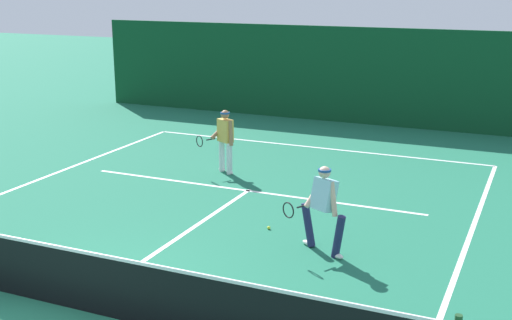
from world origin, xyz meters
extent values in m
plane|color=#1F6C4E|center=(0.00, 0.00, 0.00)|extent=(80.00, 80.00, 0.00)
cube|color=white|center=(0.00, 10.89, 0.00)|extent=(10.17, 0.10, 0.01)
cube|color=white|center=(0.00, 6.31, 0.00)|extent=(8.29, 0.10, 0.01)
cube|color=white|center=(0.00, 3.20, 0.00)|extent=(0.10, 6.40, 0.01)
cube|color=black|center=(0.00, 0.00, 0.46)|extent=(10.96, 0.02, 0.93)
cube|color=white|center=(0.00, 0.00, 0.95)|extent=(10.96, 0.03, 0.05)
cylinder|color=#1E234C|center=(3.07, 3.41, 0.40)|extent=(0.31, 0.26, 0.82)
cylinder|color=#1E234C|center=(2.39, 3.76, 0.40)|extent=(0.37, 0.29, 0.82)
ellipsoid|color=white|center=(3.07, 3.41, 0.04)|extent=(0.28, 0.22, 0.09)
ellipsoid|color=white|center=(2.39, 3.76, 0.04)|extent=(0.28, 0.22, 0.09)
cube|color=#9EDBEA|center=(2.73, 3.58, 1.09)|extent=(0.53, 0.49, 0.60)
cylinder|color=beige|center=(2.94, 3.48, 1.06)|extent=(0.23, 0.18, 0.62)
cylinder|color=beige|center=(2.52, 3.69, 1.06)|extent=(0.31, 0.48, 0.51)
sphere|color=beige|center=(2.73, 3.58, 1.50)|extent=(0.22, 0.22, 0.22)
cylinder|color=#19478C|center=(2.73, 3.58, 1.53)|extent=(0.31, 0.31, 0.04)
cylinder|color=black|center=(2.37, 3.49, 0.85)|extent=(0.15, 0.25, 0.03)
torus|color=black|center=(2.21, 3.19, 0.85)|extent=(0.27, 0.16, 0.29)
cylinder|color=silver|center=(-1.00, 7.39, 0.41)|extent=(0.20, 0.20, 0.81)
cylinder|color=silver|center=(-1.30, 7.55, 0.41)|extent=(0.20, 0.20, 0.81)
ellipsoid|color=white|center=(-1.00, 7.39, 0.04)|extent=(0.28, 0.22, 0.09)
ellipsoid|color=white|center=(-1.30, 7.55, 0.04)|extent=(0.28, 0.22, 0.09)
cube|color=#E5B24C|center=(-1.15, 7.47, 1.10)|extent=(0.48, 0.40, 0.57)
cylinder|color=#9E704C|center=(-0.94, 7.36, 1.07)|extent=(0.17, 0.15, 0.63)
cylinder|color=#9E704C|center=(-1.36, 7.58, 1.07)|extent=(0.35, 0.54, 0.44)
sphere|color=#9E704C|center=(-1.15, 7.47, 1.51)|extent=(0.22, 0.22, 0.22)
cylinder|color=#19478C|center=(-1.15, 7.47, 1.55)|extent=(0.32, 0.32, 0.04)
cylinder|color=black|center=(-1.52, 7.38, 0.85)|extent=(0.15, 0.24, 0.03)
torus|color=black|center=(-1.68, 7.08, 0.85)|extent=(0.27, 0.16, 0.29)
sphere|color=#D1E033|center=(1.41, 4.22, 0.03)|extent=(0.07, 0.07, 0.07)
cube|color=#0D4223|center=(0.00, 14.72, 1.62)|extent=(19.20, 0.12, 3.24)
camera|label=1|loc=(6.21, -7.24, 4.79)|focal=47.14mm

